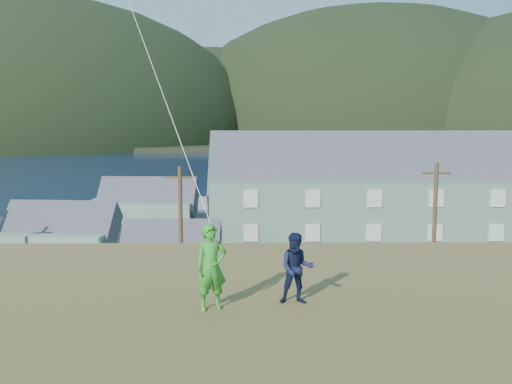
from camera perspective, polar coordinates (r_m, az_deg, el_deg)
ground at (r=32.55m, az=-3.84°, el=-12.88°), size 900.00×900.00×0.00m
grass_strip at (r=30.67m, az=-4.05°, el=-14.07°), size 110.00×8.00×0.10m
waterfront_lot at (r=48.85m, az=-2.73°, el=-6.01°), size 72.00×36.00×0.12m
wharf at (r=71.78m, az=-6.85°, el=-1.53°), size 26.00×14.00×0.90m
far_shore at (r=360.70m, az=-0.91°, el=5.44°), size 900.00×320.00×2.00m
far_hills at (r=311.90m, az=5.62°, el=5.34°), size 760.00×265.00×143.00m
lodge at (r=52.74m, az=14.87°, el=-0.08°), size 35.26×9.95×12.39m
shed_palegreen_near at (r=45.87m, az=-18.96°, el=-4.37°), size 8.89×6.02×6.11m
shed_white at (r=39.50m, az=-8.47°, el=-6.24°), size 6.82×4.63×5.31m
shed_palegreen_far at (r=59.20m, az=-10.72°, el=-1.38°), size 10.17×6.15×6.63m
utility_poles at (r=33.13m, az=-9.74°, el=-4.45°), size 31.87×0.24×9.37m
parked_cars at (r=54.50m, az=-12.83°, el=-3.95°), size 24.83×13.08×1.57m
kite_flyer_green at (r=11.89m, az=-4.50°, el=-7.52°), size 0.76×0.63×1.80m
kite_flyer_navy at (r=12.32m, az=4.09°, el=-7.63°), size 0.75×0.59×1.54m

